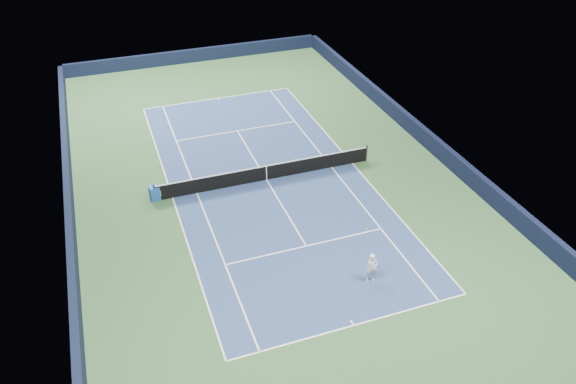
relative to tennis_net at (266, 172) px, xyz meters
name	(u,v)px	position (x,y,z in m)	size (l,w,h in m)	color
ground	(267,180)	(0.00, 0.00, -0.50)	(40.00, 40.00, 0.00)	#2C502C
wall_far	(195,55)	(0.00, 19.82, 0.05)	(22.00, 0.35, 1.10)	black
wall_right	(430,141)	(10.82, 0.00, 0.05)	(0.35, 40.00, 1.10)	black
wall_left	(70,209)	(-10.82, 0.00, 0.05)	(0.35, 40.00, 1.10)	black
court_surface	(267,180)	(0.00, 0.00, -0.50)	(10.97, 23.77, 0.01)	navy
baseline_far	(218,98)	(0.00, 11.88, -0.50)	(10.97, 0.08, 0.00)	white
baseline_near	(354,325)	(0.00, -11.88, -0.50)	(10.97, 0.08, 0.00)	white
sideline_doubles_right	(352,163)	(5.49, 0.00, -0.50)	(0.08, 23.77, 0.00)	white
sideline_doubles_left	(173,198)	(-5.49, 0.00, -0.50)	(0.08, 23.77, 0.00)	white
sideline_singles_right	(332,167)	(4.12, 0.00, -0.50)	(0.08, 23.77, 0.00)	white
sideline_singles_left	(197,193)	(-4.12, 0.00, -0.50)	(0.08, 23.77, 0.00)	white
service_line_far	(237,131)	(0.00, 6.40, -0.50)	(8.23, 0.08, 0.00)	white
service_line_near	(306,246)	(0.00, -6.40, -0.50)	(8.23, 0.08, 0.00)	white
center_service_line	(267,180)	(0.00, 0.00, -0.50)	(0.08, 12.80, 0.00)	white
center_mark_far	(218,99)	(0.00, 11.73, -0.50)	(0.08, 0.30, 0.00)	white
center_mark_near	(352,323)	(0.00, -11.73, -0.50)	(0.08, 0.30, 0.00)	white
tennis_net	(266,172)	(0.00, 0.00, 0.00)	(12.90, 0.10, 1.07)	black
sponsor_cube	(155,193)	(-6.40, 0.17, -0.08)	(0.61, 0.55, 0.84)	#1D51B0
tennis_player	(372,268)	(1.89, -9.66, 0.25)	(0.74, 1.24, 2.24)	white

